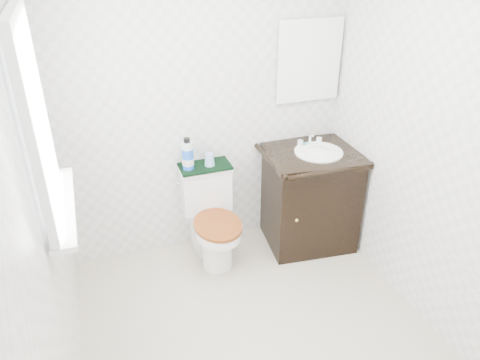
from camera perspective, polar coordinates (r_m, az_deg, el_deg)
floor at (r=3.19m, az=2.65°, el=-18.88°), size 2.40×2.40×0.00m
wall_back at (r=3.49m, az=-4.27°, el=9.31°), size 2.40×0.00×2.40m
wall_front at (r=1.63m, az=20.33°, el=-18.67°), size 2.40×0.00×2.40m
wall_left at (r=2.31m, az=-22.98°, el=-3.77°), size 0.00×2.40×2.40m
wall_right at (r=3.00m, az=23.13°, el=3.73°), size 0.00×2.40×2.40m
window at (r=2.38m, az=-23.72°, el=6.58°), size 0.02×0.70×0.90m
mirror at (r=3.68m, az=8.41°, el=14.17°), size 0.50×0.02×0.60m
toilet at (r=3.67m, az=-3.58°, el=-4.92°), size 0.40×0.61×0.73m
vanity at (r=3.82m, az=8.52°, el=-1.84°), size 0.77×0.67×0.92m
trash_bin at (r=3.86m, az=-4.03°, el=-5.96°), size 0.25×0.22×0.32m
towel at (r=3.56m, az=-4.31°, el=1.69°), size 0.39×0.22×0.02m
mouthwash_bottle at (r=3.47m, az=-6.40°, el=3.07°), size 0.09×0.09×0.24m
cup at (r=3.53m, az=-3.74°, el=2.52°), size 0.08×0.08×0.10m
soap_bar at (r=3.74m, az=7.80°, el=4.37°), size 0.08×0.05×0.02m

